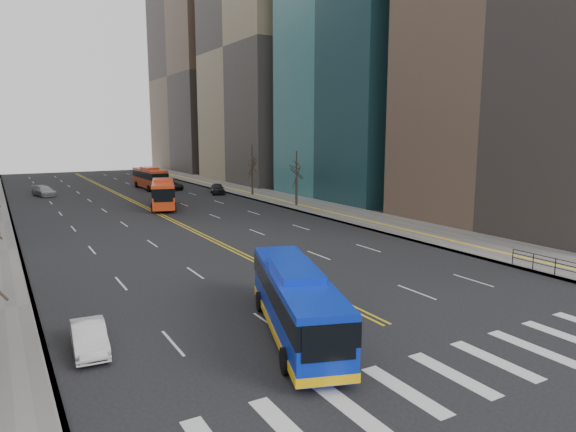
{
  "coord_description": "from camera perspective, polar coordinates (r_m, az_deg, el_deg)",
  "views": [
    {
      "loc": [
        -15.37,
        -12.36,
        8.92
      ],
      "look_at": [
        0.11,
        14.48,
        3.78
      ],
      "focal_mm": 32.0,
      "sensor_mm": 36.0,
      "label": 1
    }
  ],
  "objects": [
    {
      "name": "ground",
      "position": [
        21.64,
        20.01,
        -15.53
      ],
      "size": [
        220.0,
        220.0,
        0.0
      ],
      "primitive_type": "plane",
      "color": "black"
    },
    {
      "name": "sidewalk_right",
      "position": [
        66.7,
        -0.17,
        1.79
      ],
      "size": [
        7.0,
        130.0,
        0.15
      ],
      "primitive_type": "cube",
      "color": "slate",
      "rests_on": "ground"
    },
    {
      "name": "crosswalk",
      "position": [
        21.64,
        20.01,
        -15.51
      ],
      "size": [
        26.7,
        4.0,
        0.01
      ],
      "color": "silver",
      "rests_on": "ground"
    },
    {
      "name": "centerline",
      "position": [
        69.66,
        -16.99,
        1.65
      ],
      "size": [
        0.55,
        100.0,
        0.01
      ],
      "color": "gold",
      "rests_on": "ground"
    },
    {
      "name": "office_towers",
      "position": [
        83.69,
        -19.97,
        19.2
      ],
      "size": [
        83.0,
        134.0,
        58.0
      ],
      "color": "gray",
      "rests_on": "ground"
    },
    {
      "name": "pedestrian_railing",
      "position": [
        35.82,
        27.58,
        -4.74
      ],
      "size": [
        0.06,
        6.06,
        1.02
      ],
      "color": "black",
      "rests_on": "sidewalk_right"
    },
    {
      "name": "street_trees",
      "position": [
        47.79,
        -20.05,
        3.99
      ],
      "size": [
        35.2,
        47.2,
        7.6
      ],
      "color": "#30231D",
      "rests_on": "ground"
    },
    {
      "name": "blue_bus",
      "position": [
        22.66,
        0.89,
        -9.29
      ],
      "size": [
        5.64,
        10.87,
        3.15
      ],
      "color": "#0D2BC3",
      "rests_on": "ground"
    },
    {
      "name": "red_bus_near",
      "position": [
        62.24,
        -13.7,
        2.66
      ],
      "size": [
        5.34,
        10.9,
        3.39
      ],
      "color": "red",
      "rests_on": "ground"
    },
    {
      "name": "red_bus_far",
      "position": [
        82.49,
        -15.1,
        4.21
      ],
      "size": [
        2.92,
        10.78,
        3.41
      ],
      "color": "red",
      "rests_on": "ground"
    },
    {
      "name": "car_white",
      "position": [
        22.98,
        -21.23,
        -12.46
      ],
      "size": [
        1.53,
        3.77,
        1.22
      ],
      "primitive_type": "imported",
      "rotation": [
        0.0,
        0.0,
        -0.07
      ],
      "color": "silver",
      "rests_on": "ground"
    },
    {
      "name": "car_dark_mid",
      "position": [
        74.51,
        -7.84,
        3.04
      ],
      "size": [
        3.03,
        4.83,
        1.53
      ],
      "primitive_type": "imported",
      "rotation": [
        0.0,
        0.0,
        -0.29
      ],
      "color": "black",
      "rests_on": "ground"
    },
    {
      "name": "car_silver",
      "position": [
        78.86,
        -25.48,
        2.52
      ],
      "size": [
        3.2,
        5.23,
        1.42
      ],
      "primitive_type": "imported",
      "rotation": [
        0.0,
        0.0,
        0.26
      ],
      "color": "#96969B",
      "rests_on": "ground"
    },
    {
      "name": "car_dark_far",
      "position": [
        81.5,
        -12.76,
        3.37
      ],
      "size": [
        2.8,
        5.01,
        1.32
      ],
      "primitive_type": "imported",
      "rotation": [
        0.0,
        0.0,
        0.13
      ],
      "color": "black",
      "rests_on": "ground"
    }
  ]
}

